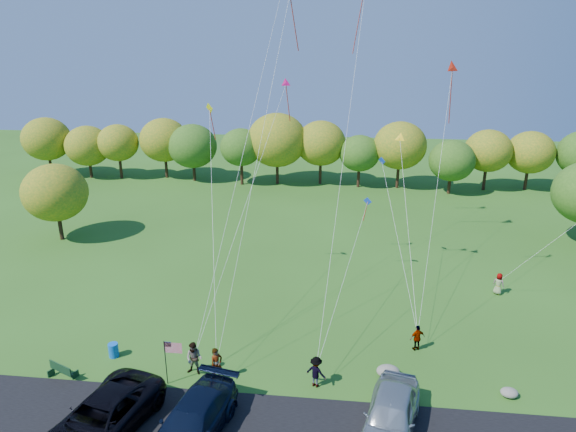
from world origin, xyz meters
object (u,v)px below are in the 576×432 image
(minivan_navy, at_px, (192,423))
(flyer_b, at_px, (194,359))
(flyer_e, at_px, (499,284))
(flyer_d, at_px, (417,338))
(park_bench, at_px, (61,370))
(minivan_dark, at_px, (102,418))
(flyer_a, at_px, (217,365))
(flyer_c, at_px, (316,372))
(trash_barrel, at_px, (114,350))
(minivan_silver, at_px, (391,415))

(minivan_navy, xyz_separation_m, flyer_b, (-1.29, 4.76, -0.00))
(flyer_b, height_order, flyer_e, flyer_b)
(flyer_d, xyz_separation_m, park_bench, (-19.32, -4.81, -0.32))
(minivan_dark, xyz_separation_m, park_bench, (-4.12, 3.80, -0.49))
(flyer_a, bearing_deg, minivan_dark, 176.72)
(minivan_navy, height_order, flyer_c, minivan_navy)
(minivan_dark, bearing_deg, flyer_e, 51.00)
(flyer_d, bearing_deg, minivan_navy, 13.73)
(flyer_b, relative_size, flyer_d, 1.18)
(flyer_a, height_order, park_bench, flyer_a)
(flyer_e, bearing_deg, flyer_b, 66.33)
(minivan_dark, relative_size, flyer_c, 3.82)
(minivan_dark, bearing_deg, flyer_c, 40.38)
(flyer_a, relative_size, trash_barrel, 2.32)
(minivan_dark, relative_size, flyer_a, 3.39)
(flyer_d, xyz_separation_m, trash_barrel, (-17.39, -2.63, -0.39))
(flyer_e, bearing_deg, minivan_silver, 94.80)
(minivan_navy, xyz_separation_m, flyer_a, (0.06, 4.33, 0.02))
(flyer_c, height_order, trash_barrel, flyer_c)
(park_bench, bearing_deg, flyer_c, 27.03)
(flyer_b, bearing_deg, park_bench, -162.76)
(flyer_a, xyz_separation_m, flyer_c, (5.28, 0.13, -0.11))
(minivan_dark, relative_size, flyer_b, 3.47)
(park_bench, bearing_deg, minivan_dark, -19.25)
(minivan_silver, distance_m, trash_barrel, 15.93)
(minivan_navy, distance_m, trash_barrel, 8.61)
(flyer_b, bearing_deg, minivan_silver, -10.19)
(flyer_a, distance_m, flyer_c, 5.28)
(flyer_c, relative_size, flyer_e, 1.09)
(minivan_silver, height_order, flyer_c, minivan_silver)
(minivan_dark, height_order, minivan_navy, minivan_dark)
(flyer_b, bearing_deg, flyer_e, 38.60)
(flyer_e, xyz_separation_m, park_bench, (-25.91, -12.47, -0.30))
(flyer_e, bearing_deg, flyer_d, 84.77)
(park_bench, xyz_separation_m, trash_barrel, (1.94, 2.18, -0.07))
(minivan_dark, height_order, trash_barrel, minivan_dark)
(minivan_silver, xyz_separation_m, flyer_a, (-8.89, 2.88, -0.05))
(flyer_d, bearing_deg, park_bench, -9.60)
(flyer_c, xyz_separation_m, park_bench, (-13.64, -0.87, -0.38))
(flyer_b, distance_m, flyer_d, 12.83)
(minivan_silver, relative_size, trash_barrel, 6.78)
(flyer_a, distance_m, trash_barrel, 6.61)
(flyer_a, height_order, trash_barrel, flyer_a)
(flyer_e, distance_m, trash_barrel, 26.10)
(flyer_b, bearing_deg, trash_barrel, 176.54)
(minivan_navy, distance_m, park_bench, 9.05)
(flyer_a, height_order, flyer_c, flyer_a)
(trash_barrel, bearing_deg, flyer_d, 8.59)
(flyer_d, bearing_deg, minivan_silver, 49.86)
(flyer_b, height_order, trash_barrel, flyer_b)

